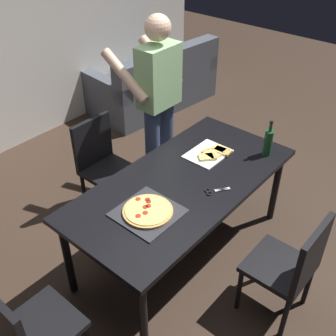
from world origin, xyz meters
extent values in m
plane|color=#38281E|center=(0.00, 0.00, 0.00)|extent=(12.00, 12.00, 0.00)
cube|color=black|center=(0.00, 0.00, 0.73)|extent=(1.89, 0.92, 0.04)
cylinder|color=black|center=(-0.87, -0.38, 0.35)|extent=(0.06, 0.06, 0.71)
cylinder|color=black|center=(0.87, -0.38, 0.35)|extent=(0.06, 0.06, 0.71)
cylinder|color=black|center=(-0.87, 0.38, 0.35)|extent=(0.06, 0.06, 0.71)
cylinder|color=black|center=(0.87, 0.38, 0.35)|extent=(0.06, 0.06, 0.71)
cube|color=black|center=(0.00, -0.86, 0.43)|extent=(0.42, 0.42, 0.04)
cube|color=black|center=(0.00, -1.05, 0.68)|extent=(0.42, 0.04, 0.45)
cylinder|color=black|center=(0.18, -0.68, 0.21)|extent=(0.04, 0.04, 0.41)
cylinder|color=black|center=(-0.18, -0.68, 0.21)|extent=(0.04, 0.04, 0.41)
cylinder|color=black|center=(0.18, -1.04, 0.21)|extent=(0.04, 0.04, 0.41)
cylinder|color=black|center=(-0.18, -1.04, 0.21)|extent=(0.04, 0.04, 0.41)
cube|color=black|center=(0.00, 0.86, 0.43)|extent=(0.42, 0.42, 0.04)
cube|color=black|center=(0.00, 1.05, 0.68)|extent=(0.42, 0.04, 0.45)
cylinder|color=black|center=(-0.18, 0.68, 0.21)|extent=(0.04, 0.04, 0.41)
cylinder|color=black|center=(0.18, 0.68, 0.21)|extent=(0.04, 0.04, 0.41)
cylinder|color=black|center=(-0.18, 1.04, 0.21)|extent=(0.04, 0.04, 0.41)
cylinder|color=black|center=(0.18, 1.04, 0.21)|extent=(0.04, 0.04, 0.41)
cube|color=black|center=(-1.35, 0.00, 0.43)|extent=(0.42, 0.42, 0.04)
cube|color=black|center=(-1.54, 0.00, 0.68)|extent=(0.04, 0.42, 0.45)
cylinder|color=black|center=(-1.17, 0.18, 0.21)|extent=(0.04, 0.04, 0.41)
cube|color=#4C515B|center=(1.90, 2.05, 0.20)|extent=(1.77, 1.01, 0.40)
cube|color=#4C515B|center=(1.87, 1.73, 0.62)|extent=(1.71, 0.36, 0.45)
cube|color=#4C515B|center=(2.67, 1.98, 0.50)|extent=(0.24, 0.86, 0.20)
cube|color=#4C515B|center=(1.13, 2.12, 0.50)|extent=(0.24, 0.86, 0.20)
cylinder|color=#38476B|center=(0.63, 0.71, 0.47)|extent=(0.14, 0.14, 0.95)
cylinder|color=#38476B|center=(0.43, 0.71, 0.47)|extent=(0.14, 0.14, 0.95)
cube|color=#99CC8C|center=(0.53, 0.71, 1.23)|extent=(0.38, 0.22, 0.55)
sphere|color=#E0B293|center=(0.53, 0.71, 1.64)|extent=(0.22, 0.22, 0.22)
cylinder|color=#E0B293|center=(0.76, 0.89, 1.25)|extent=(0.09, 0.50, 0.39)
cylinder|color=#E0B293|center=(0.30, 0.89, 1.25)|extent=(0.09, 0.50, 0.39)
cube|color=#2D2D33|center=(-0.44, -0.05, 0.76)|extent=(0.41, 0.41, 0.01)
cylinder|color=tan|center=(-0.44, -0.05, 0.77)|extent=(0.35, 0.35, 0.02)
cylinder|color=#EACC6B|center=(-0.44, -0.05, 0.78)|extent=(0.31, 0.31, 0.01)
cylinder|color=#B22819|center=(-0.37, 0.03, 0.79)|extent=(0.04, 0.04, 0.00)
cylinder|color=#B22819|center=(-0.41, 0.08, 0.79)|extent=(0.04, 0.04, 0.00)
cylinder|color=#B22819|center=(-0.48, -0.06, 0.79)|extent=(0.04, 0.04, 0.00)
cylinder|color=#B22819|center=(-0.53, -0.04, 0.79)|extent=(0.04, 0.04, 0.00)
cylinder|color=#B22819|center=(-0.41, -0.02, 0.79)|extent=(0.04, 0.04, 0.00)
cylinder|color=#B22819|center=(-0.43, -0.02, 0.79)|extent=(0.04, 0.04, 0.00)
cylinder|color=#B22819|center=(-0.38, 0.01, 0.79)|extent=(0.04, 0.04, 0.00)
cube|color=white|center=(0.42, 0.07, 0.76)|extent=(0.36, 0.28, 0.01)
cube|color=#EACC6B|center=(0.52, 0.02, 0.77)|extent=(0.09, 0.14, 0.02)
cube|color=tan|center=(0.53, -0.04, 0.77)|extent=(0.09, 0.03, 0.02)
cube|color=#EACC6B|center=(0.51, -0.01, 0.77)|extent=(0.10, 0.15, 0.02)
cube|color=tan|center=(0.52, -0.07, 0.77)|extent=(0.09, 0.03, 0.02)
cube|color=#EACC6B|center=(0.36, 0.03, 0.77)|extent=(0.16, 0.16, 0.02)
cube|color=tan|center=(0.40, -0.01, 0.77)|extent=(0.08, 0.08, 0.02)
cube|color=#EACC6B|center=(0.41, 0.04, 0.77)|extent=(0.12, 0.16, 0.02)
cube|color=tan|center=(0.43, 0.10, 0.77)|extent=(0.09, 0.04, 0.02)
cylinder|color=#194723|center=(0.73, -0.30, 0.86)|extent=(0.07, 0.07, 0.22)
cylinder|color=#194723|center=(0.73, -0.30, 1.01)|extent=(0.03, 0.03, 0.08)
cylinder|color=black|center=(0.73, -0.30, 1.06)|extent=(0.03, 0.03, 0.02)
cube|color=silver|center=(0.10, -0.29, 0.76)|extent=(0.11, 0.07, 0.01)
cube|color=silver|center=(0.10, -0.29, 0.76)|extent=(0.10, 0.09, 0.01)
torus|color=black|center=(0.02, -0.21, 0.76)|extent=(0.06, 0.06, 0.01)
torus|color=black|center=(0.00, -0.25, 0.76)|extent=(0.06, 0.06, 0.01)
camera|label=1|loc=(-1.94, -1.51, 2.64)|focal=43.71mm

